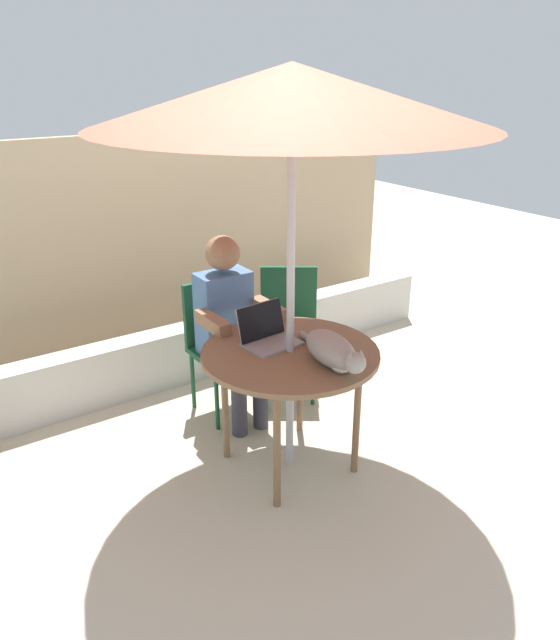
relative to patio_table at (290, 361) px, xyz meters
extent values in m
plane|color=beige|center=(0.00, 0.00, -0.68)|extent=(14.00, 14.00, 0.00)
cube|color=tan|center=(0.00, 2.12, 0.18)|extent=(4.98, 0.08, 1.74)
cube|color=beige|center=(0.00, 1.34, -0.47)|extent=(4.49, 0.20, 0.42)
cylinder|color=brown|center=(0.00, 0.00, 0.05)|extent=(0.99, 0.99, 0.03)
cylinder|color=brown|center=(0.27, 0.27, -0.32)|extent=(0.04, 0.04, 0.72)
cylinder|color=brown|center=(-0.27, 0.27, -0.32)|extent=(0.04, 0.04, 0.72)
cylinder|color=brown|center=(-0.27, -0.27, -0.32)|extent=(0.04, 0.04, 0.72)
cylinder|color=brown|center=(0.27, -0.27, -0.32)|extent=(0.04, 0.04, 0.72)
cylinder|color=#B7B7BC|center=(0.00, 0.00, 0.35)|extent=(0.04, 0.04, 2.07)
cone|color=#BF4C38|center=(0.00, 0.00, 1.40)|extent=(1.97, 1.97, 0.30)
sphere|color=#B7B7BC|center=(0.00, 0.00, 1.41)|extent=(0.06, 0.06, 0.06)
cube|color=#194C2D|center=(0.00, 0.74, -0.24)|extent=(0.40, 0.40, 0.04)
cube|color=#194C2D|center=(0.00, 0.92, 0.00)|extent=(0.40, 0.04, 0.44)
cylinder|color=#194C2D|center=(0.17, 0.91, -0.47)|extent=(0.03, 0.03, 0.43)
cylinder|color=#194C2D|center=(-0.17, 0.91, -0.47)|extent=(0.03, 0.03, 0.43)
cylinder|color=#194C2D|center=(-0.17, 0.57, -0.47)|extent=(0.03, 0.03, 0.43)
cylinder|color=#194C2D|center=(0.17, 0.57, -0.47)|extent=(0.03, 0.03, 0.43)
cube|color=#194C2D|center=(0.49, 0.71, -0.24)|extent=(0.56, 0.56, 0.04)
cube|color=#194C2D|center=(0.59, 0.86, 0.00)|extent=(0.35, 0.26, 0.44)
cylinder|color=#194C2D|center=(0.73, 0.76, -0.47)|extent=(0.03, 0.03, 0.43)
cylinder|color=#194C2D|center=(0.45, 0.95, -0.47)|extent=(0.03, 0.03, 0.43)
cylinder|color=#194C2D|center=(0.26, 0.67, -0.47)|extent=(0.03, 0.03, 0.43)
cylinder|color=#194C2D|center=(0.54, 0.48, -0.47)|extent=(0.03, 0.03, 0.43)
cube|color=#4C72A5|center=(0.00, 0.74, 0.05)|extent=(0.34, 0.20, 0.54)
sphere|color=#936B4C|center=(0.00, 0.73, 0.45)|extent=(0.22, 0.22, 0.22)
cube|color=#383842|center=(-0.08, 0.59, -0.17)|extent=(0.12, 0.30, 0.12)
cylinder|color=#383842|center=(-0.08, 0.44, -0.45)|extent=(0.10, 0.10, 0.46)
cube|color=#383842|center=(0.08, 0.59, -0.17)|extent=(0.12, 0.30, 0.12)
cylinder|color=#383842|center=(0.08, 0.44, -0.45)|extent=(0.10, 0.10, 0.46)
cube|color=#936B4C|center=(-0.20, 0.52, 0.10)|extent=(0.08, 0.32, 0.08)
cube|color=#936B4C|center=(0.20, 0.52, 0.10)|extent=(0.08, 0.32, 0.08)
cube|color=gray|center=(-0.04, 0.11, 0.07)|extent=(0.32, 0.24, 0.02)
cube|color=black|center=(-0.05, 0.22, 0.18)|extent=(0.30, 0.08, 0.20)
cube|color=gray|center=(-0.05, 0.23, 0.18)|extent=(0.30, 0.08, 0.20)
ellipsoid|color=gray|center=(0.09, -0.25, 0.15)|extent=(0.24, 0.42, 0.17)
sphere|color=gray|center=(0.06, -0.47, 0.17)|extent=(0.11, 0.11, 0.11)
ellipsoid|color=white|center=(0.07, -0.36, 0.11)|extent=(0.13, 0.13, 0.09)
cylinder|color=gray|center=(0.15, 0.03, 0.09)|extent=(0.06, 0.18, 0.04)
cone|color=gray|center=(0.03, -0.47, 0.22)|extent=(0.04, 0.04, 0.03)
cone|color=gray|center=(0.09, -0.48, 0.22)|extent=(0.04, 0.04, 0.03)
camera|label=1|loc=(-1.79, -2.52, 1.54)|focal=34.69mm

